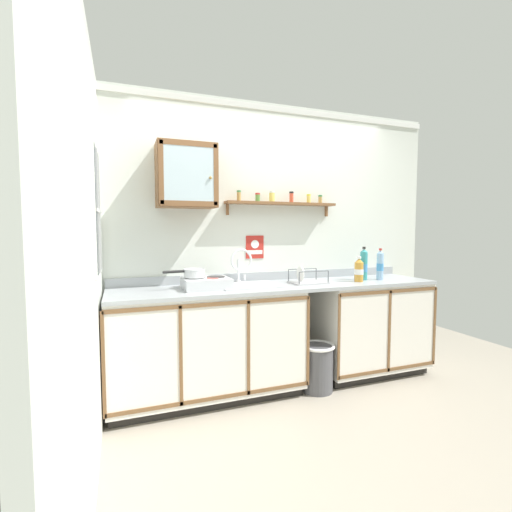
{
  "coord_description": "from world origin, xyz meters",
  "views": [
    {
      "loc": [
        -1.34,
        -2.7,
        1.41
      ],
      "look_at": [
        -0.2,
        0.37,
        1.17
      ],
      "focal_mm": 25.71,
      "sensor_mm": 36.0,
      "label": 1
    }
  ],
  "objects_px": {
    "bottle_water_blue_1": "(380,265)",
    "warning_sign": "(255,247)",
    "bottle_detergent_teal_2": "(364,265)",
    "wall_cabinet": "(186,176)",
    "trash_bin": "(317,366)",
    "mug": "(213,284)",
    "hot_plate_stove": "(206,283)",
    "bottle_juice_amber_0": "(359,270)",
    "sink": "(247,287)",
    "saucepan": "(194,273)",
    "dish_rack": "(307,281)"
  },
  "relations": [
    {
      "from": "sink",
      "to": "mug",
      "type": "bearing_deg",
      "value": -164.99
    },
    {
      "from": "hot_plate_stove",
      "to": "trash_bin",
      "type": "xyz_separation_m",
      "value": [
        0.93,
        -0.22,
        -0.75
      ]
    },
    {
      "from": "bottle_juice_amber_0",
      "to": "bottle_detergent_teal_2",
      "type": "bearing_deg",
      "value": 36.37
    },
    {
      "from": "bottle_juice_amber_0",
      "to": "trash_bin",
      "type": "distance_m",
      "value": 0.96
    },
    {
      "from": "hot_plate_stove",
      "to": "saucepan",
      "type": "distance_m",
      "value": 0.13
    },
    {
      "from": "sink",
      "to": "trash_bin",
      "type": "height_order",
      "value": "sink"
    },
    {
      "from": "hot_plate_stove",
      "to": "bottle_detergent_teal_2",
      "type": "relative_size",
      "value": 1.18
    },
    {
      "from": "saucepan",
      "to": "dish_rack",
      "type": "xyz_separation_m",
      "value": [
        1.02,
        -0.05,
        -0.11
      ]
    },
    {
      "from": "bottle_juice_amber_0",
      "to": "bottle_detergent_teal_2",
      "type": "xyz_separation_m",
      "value": [
        0.12,
        0.09,
        0.04
      ]
    },
    {
      "from": "sink",
      "to": "hot_plate_stove",
      "type": "height_order",
      "value": "sink"
    },
    {
      "from": "sink",
      "to": "bottle_water_blue_1",
      "type": "relative_size",
      "value": 1.68
    },
    {
      "from": "bottle_detergent_teal_2",
      "to": "warning_sign",
      "type": "height_order",
      "value": "warning_sign"
    },
    {
      "from": "sink",
      "to": "hot_plate_stove",
      "type": "bearing_deg",
      "value": -175.08
    },
    {
      "from": "mug",
      "to": "wall_cabinet",
      "type": "bearing_deg",
      "value": 128.31
    },
    {
      "from": "wall_cabinet",
      "to": "trash_bin",
      "type": "bearing_deg",
      "value": -19.5
    },
    {
      "from": "bottle_detergent_teal_2",
      "to": "trash_bin",
      "type": "distance_m",
      "value": 1.07
    },
    {
      "from": "wall_cabinet",
      "to": "trash_bin",
      "type": "height_order",
      "value": "wall_cabinet"
    },
    {
      "from": "hot_plate_stove",
      "to": "bottle_juice_amber_0",
      "type": "distance_m",
      "value": 1.43
    },
    {
      "from": "hot_plate_stove",
      "to": "bottle_water_blue_1",
      "type": "xyz_separation_m",
      "value": [
        1.7,
        -0.07,
        0.09
      ]
    },
    {
      "from": "hot_plate_stove",
      "to": "bottle_water_blue_1",
      "type": "distance_m",
      "value": 1.7
    },
    {
      "from": "wall_cabinet",
      "to": "dish_rack",
      "type": "bearing_deg",
      "value": -9.75
    },
    {
      "from": "sink",
      "to": "bottle_detergent_teal_2",
      "type": "relative_size",
      "value": 1.6
    },
    {
      "from": "hot_plate_stove",
      "to": "wall_cabinet",
      "type": "xyz_separation_m",
      "value": [
        -0.12,
        0.15,
        0.89
      ]
    },
    {
      "from": "bottle_detergent_teal_2",
      "to": "dish_rack",
      "type": "height_order",
      "value": "bottle_detergent_teal_2"
    },
    {
      "from": "bottle_water_blue_1",
      "to": "warning_sign",
      "type": "relative_size",
      "value": 1.42
    },
    {
      "from": "hot_plate_stove",
      "to": "saucepan",
      "type": "height_order",
      "value": "saucepan"
    },
    {
      "from": "wall_cabinet",
      "to": "hot_plate_stove",
      "type": "bearing_deg",
      "value": -50.93
    },
    {
      "from": "bottle_detergent_teal_2",
      "to": "wall_cabinet",
      "type": "relative_size",
      "value": 0.61
    },
    {
      "from": "bottle_juice_amber_0",
      "to": "dish_rack",
      "type": "distance_m",
      "value": 0.52
    },
    {
      "from": "hot_plate_stove",
      "to": "bottle_juice_amber_0",
      "type": "height_order",
      "value": "bottle_juice_amber_0"
    },
    {
      "from": "hot_plate_stove",
      "to": "dish_rack",
      "type": "xyz_separation_m",
      "value": [
        0.92,
        -0.03,
        -0.02
      ]
    },
    {
      "from": "sink",
      "to": "warning_sign",
      "type": "distance_m",
      "value": 0.45
    },
    {
      "from": "bottle_juice_amber_0",
      "to": "wall_cabinet",
      "type": "distance_m",
      "value": 1.78
    },
    {
      "from": "bottle_water_blue_1",
      "to": "bottle_juice_amber_0",
      "type": "bearing_deg",
      "value": -172.21
    },
    {
      "from": "bottle_water_blue_1",
      "to": "bottle_detergent_teal_2",
      "type": "relative_size",
      "value": 0.95
    },
    {
      "from": "bottle_juice_amber_0",
      "to": "mug",
      "type": "distance_m",
      "value": 1.39
    },
    {
      "from": "hot_plate_stove",
      "to": "sink",
      "type": "bearing_deg",
      "value": 4.92
    },
    {
      "from": "sink",
      "to": "dish_rack",
      "type": "distance_m",
      "value": 0.56
    },
    {
      "from": "wall_cabinet",
      "to": "trash_bin",
      "type": "relative_size",
      "value": 1.28
    },
    {
      "from": "sink",
      "to": "bottle_juice_amber_0",
      "type": "bearing_deg",
      "value": -7.22
    },
    {
      "from": "bottle_juice_amber_0",
      "to": "mug",
      "type": "xyz_separation_m",
      "value": [
        -1.39,
        0.05,
        -0.06
      ]
    },
    {
      "from": "bottle_water_blue_1",
      "to": "bottle_detergent_teal_2",
      "type": "xyz_separation_m",
      "value": [
        -0.15,
        0.05,
        0.0
      ]
    },
    {
      "from": "hot_plate_stove",
      "to": "mug",
      "type": "height_order",
      "value": "hot_plate_stove"
    },
    {
      "from": "hot_plate_stove",
      "to": "bottle_detergent_teal_2",
      "type": "xyz_separation_m",
      "value": [
        1.55,
        -0.02,
        0.1
      ]
    },
    {
      "from": "bottle_detergent_teal_2",
      "to": "mug",
      "type": "bearing_deg",
      "value": -178.47
    },
    {
      "from": "wall_cabinet",
      "to": "trash_bin",
      "type": "xyz_separation_m",
      "value": [
        1.06,
        -0.37,
        -1.64
      ]
    },
    {
      "from": "saucepan",
      "to": "warning_sign",
      "type": "bearing_deg",
      "value": 22.8
    },
    {
      "from": "sink",
      "to": "mug",
      "type": "relative_size",
      "value": 4.56
    },
    {
      "from": "sink",
      "to": "bottle_detergent_teal_2",
      "type": "distance_m",
      "value": 1.19
    },
    {
      "from": "hot_plate_stove",
      "to": "mug",
      "type": "bearing_deg",
      "value": -53.86
    }
  ]
}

